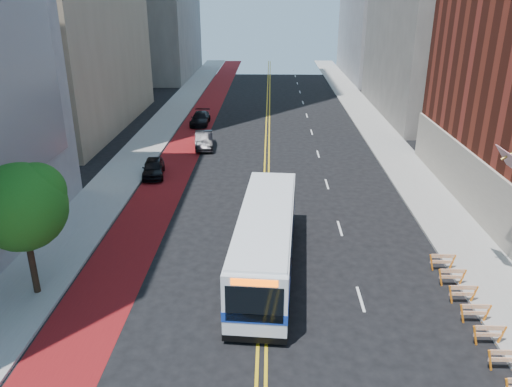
{
  "coord_description": "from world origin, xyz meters",
  "views": [
    {
      "loc": [
        0.23,
        -15.0,
        13.97
      ],
      "look_at": [
        -0.42,
        8.0,
        4.75
      ],
      "focal_mm": 35.0,
      "sensor_mm": 36.0,
      "label": 1
    }
  ],
  "objects": [
    {
      "name": "car_b",
      "position": [
        -6.16,
        31.76,
        0.78
      ],
      "size": [
        2.23,
        4.92,
        1.56
      ],
      "primitive_type": "imported",
      "rotation": [
        0.0,
        0.0,
        0.12
      ],
      "color": "black",
      "rests_on": "ground"
    },
    {
      "name": "lane_dashes",
      "position": [
        4.8,
        38.0,
        0.01
      ],
      "size": [
        0.14,
        98.2,
        0.01
      ],
      "color": "silver",
      "rests_on": "ground"
    },
    {
      "name": "sidewalk_right",
      "position": [
        12.0,
        30.0,
        0.07
      ],
      "size": [
        4.0,
        140.0,
        0.15
      ],
      "primitive_type": "cube",
      "color": "gray",
      "rests_on": "ground"
    },
    {
      "name": "sidewalk_left",
      "position": [
        -12.0,
        30.0,
        0.07
      ],
      "size": [
        4.0,
        140.0,
        0.15
      ],
      "primitive_type": "cube",
      "color": "gray",
      "rests_on": "ground"
    },
    {
      "name": "ground",
      "position": [
        0.0,
        0.0,
        0.0
      ],
      "size": [
        160.0,
        160.0,
        0.0
      ],
      "primitive_type": "plane",
      "color": "black",
      "rests_on": "ground"
    },
    {
      "name": "center_line_inner",
      "position": [
        -0.18,
        30.0,
        0.0
      ],
      "size": [
        0.14,
        140.0,
        0.01
      ],
      "primitive_type": "cube",
      "color": "gold",
      "rests_on": "ground"
    },
    {
      "name": "construction_barriers",
      "position": [
        9.6,
        3.42,
        0.68
      ],
      "size": [
        1.42,
        10.91,
        1.0
      ],
      "color": "orange",
      "rests_on": "ground"
    },
    {
      "name": "car_c",
      "position": [
        -7.76,
        41.05,
        0.71
      ],
      "size": [
        1.99,
        4.88,
        1.42
      ],
      "primitive_type": "imported",
      "rotation": [
        0.0,
        0.0,
        0.0
      ],
      "color": "black",
      "rests_on": "ground"
    },
    {
      "name": "bus_lane_paint",
      "position": [
        -8.1,
        30.0,
        0.0
      ],
      "size": [
        3.6,
        140.0,
        0.01
      ],
      "primitive_type": "cube",
      "color": "maroon",
      "rests_on": "ground"
    },
    {
      "name": "center_line_outer",
      "position": [
        0.18,
        30.0,
        0.0
      ],
      "size": [
        0.14,
        140.0,
        0.01
      ],
      "primitive_type": "cube",
      "color": "gold",
      "rests_on": "ground"
    },
    {
      "name": "street_tree",
      "position": [
        -11.24,
        6.04,
        4.91
      ],
      "size": [
        4.2,
        4.2,
        6.7
      ],
      "color": "black",
      "rests_on": "sidewalk_left"
    },
    {
      "name": "transit_bus",
      "position": [
        0.1,
        8.74,
        1.83
      ],
      "size": [
        3.63,
        12.92,
        3.51
      ],
      "rotation": [
        0.0,
        0.0,
        -0.07
      ],
      "color": "silver",
      "rests_on": "ground"
    },
    {
      "name": "car_a",
      "position": [
        -9.3,
        23.53,
        0.72
      ],
      "size": [
        2.3,
        4.4,
        1.43
      ],
      "primitive_type": "imported",
      "rotation": [
        0.0,
        0.0,
        0.15
      ],
      "color": "black",
      "rests_on": "ground"
    }
  ]
}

